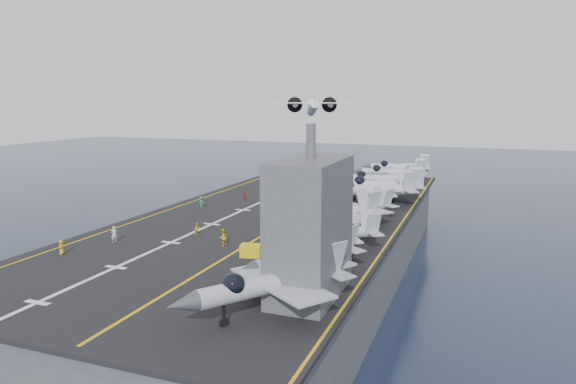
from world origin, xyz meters
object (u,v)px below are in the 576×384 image
(island_superstructure, at_px, (310,212))
(transport_plane, at_px, (313,108))
(tow_cart_a, at_px, (251,251))
(fighter_jet_0, at_px, (271,281))

(island_superstructure, relative_size, transport_plane, 0.60)
(tow_cart_a, bearing_deg, transport_plane, 103.03)
(fighter_jet_0, bearing_deg, island_superstructure, 71.75)
(fighter_jet_0, relative_size, transport_plane, 0.74)
(island_superstructure, bearing_deg, tow_cart_a, 138.94)
(island_superstructure, xyz_separation_m, transport_plane, (-26.52, 81.47, 7.61))
(island_superstructure, relative_size, tow_cart_a, 5.96)
(fighter_jet_0, relative_size, tow_cart_a, 7.37)
(island_superstructure, distance_m, tow_cart_a, 14.44)
(transport_plane, bearing_deg, island_superstructure, -71.97)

